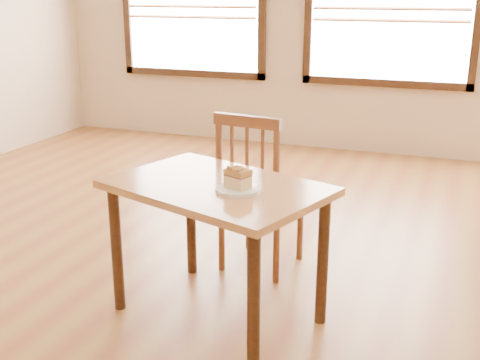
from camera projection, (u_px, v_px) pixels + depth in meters
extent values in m
plane|color=brown|center=(205.00, 338.00, 3.06)|extent=(8.00, 8.00, 0.00)
plane|color=beige|center=(361.00, 9.00, 6.17)|extent=(7.00, 0.00, 7.00)
cube|color=#311D0D|center=(193.00, 73.00, 7.01)|extent=(1.76, 0.06, 0.08)
cube|color=#A15625|center=(191.00, 6.00, 6.76)|extent=(1.56, 0.05, 0.03)
cube|color=#A15625|center=(191.00, 17.00, 6.79)|extent=(1.56, 0.05, 0.03)
cube|color=#311D0D|center=(385.00, 83.00, 6.27)|extent=(1.76, 0.06, 0.08)
cube|color=#A15625|center=(390.00, 9.00, 6.01)|extent=(1.56, 0.05, 0.03)
cube|color=#A15625|center=(389.00, 20.00, 6.05)|extent=(1.56, 0.05, 0.03)
cube|color=#AA6C42|center=(217.00, 188.00, 3.06)|extent=(1.25, 1.03, 0.04)
cylinder|color=#311D0D|center=(117.00, 249.00, 3.25)|extent=(0.06, 0.06, 0.71)
cylinder|color=#311D0D|center=(254.00, 304.00, 2.68)|extent=(0.06, 0.06, 0.71)
cylinder|color=#311D0D|center=(191.00, 219.00, 3.67)|extent=(0.06, 0.06, 0.71)
cylinder|color=#311D0D|center=(323.00, 261.00, 3.11)|extent=(0.06, 0.06, 0.71)
cube|color=brown|center=(262.00, 191.00, 3.74)|extent=(0.51, 0.51, 0.04)
cylinder|color=brown|center=(300.00, 227.00, 3.89)|extent=(0.04, 0.04, 0.47)
cylinder|color=brown|center=(249.00, 217.00, 4.06)|extent=(0.04, 0.04, 0.47)
cylinder|color=brown|center=(276.00, 248.00, 3.58)|extent=(0.04, 0.04, 0.47)
cylinder|color=brown|center=(222.00, 236.00, 3.74)|extent=(0.04, 0.04, 0.47)
cylinder|color=brown|center=(276.00, 165.00, 3.40)|extent=(0.04, 0.04, 0.51)
cylinder|color=brown|center=(219.00, 156.00, 3.57)|extent=(0.04, 0.04, 0.51)
cube|color=brown|center=(247.00, 121.00, 3.41)|extent=(0.42, 0.09, 0.07)
cylinder|color=brown|center=(262.00, 164.00, 3.44)|extent=(0.02, 0.02, 0.44)
cylinder|color=brown|center=(247.00, 162.00, 3.49)|extent=(0.02, 0.02, 0.44)
cylinder|color=brown|center=(232.00, 160.00, 3.53)|extent=(0.02, 0.02, 0.44)
cylinder|color=white|center=(238.00, 189.00, 2.94)|extent=(0.22, 0.22, 0.02)
cylinder|color=white|center=(238.00, 190.00, 2.95)|extent=(0.15, 0.15, 0.01)
cube|color=#FFDB90|center=(238.00, 182.00, 2.93)|extent=(0.14, 0.12, 0.06)
cube|color=#3D1120|center=(238.00, 175.00, 2.92)|extent=(0.14, 0.12, 0.01)
cube|color=#AF6D37|center=(238.00, 172.00, 2.92)|extent=(0.14, 0.12, 0.03)
sphere|color=#AF6D37|center=(235.00, 170.00, 2.89)|extent=(0.01, 0.01, 0.01)
sphere|color=#AF6D37|center=(231.00, 168.00, 2.92)|extent=(0.01, 0.01, 0.01)
sphere|color=#AF6D37|center=(249.00, 169.00, 2.90)|extent=(0.02, 0.02, 0.02)
sphere|color=#AF6D37|center=(239.00, 171.00, 2.88)|extent=(0.02, 0.02, 0.02)
sphere|color=#AF6D37|center=(241.00, 169.00, 2.90)|extent=(0.02, 0.02, 0.02)
sphere|color=#AF6D37|center=(233.00, 169.00, 2.91)|extent=(0.02, 0.02, 0.02)
sphere|color=#AF6D37|center=(228.00, 168.00, 2.92)|extent=(0.02, 0.02, 0.02)
sphere|color=#AF6D37|center=(229.00, 168.00, 2.92)|extent=(0.02, 0.02, 0.02)
sphere|color=#AF6D37|center=(241.00, 172.00, 2.86)|extent=(0.02, 0.02, 0.02)
sphere|color=#AF6D37|center=(236.00, 168.00, 2.93)|extent=(0.02, 0.02, 0.02)
sphere|color=#AF6D37|center=(244.00, 169.00, 2.91)|extent=(0.02, 0.02, 0.02)
sphere|color=#AF6D37|center=(241.00, 171.00, 2.87)|extent=(0.02, 0.02, 0.02)
sphere|color=#AF6D37|center=(240.00, 167.00, 2.94)|extent=(0.01, 0.01, 0.01)
sphere|color=#AF6D37|center=(239.00, 169.00, 2.91)|extent=(0.02, 0.02, 0.02)
sphere|color=#AF6D37|center=(240.00, 167.00, 2.94)|extent=(0.02, 0.02, 0.02)
sphere|color=#AF6D37|center=(239.00, 166.00, 2.95)|extent=(0.02, 0.02, 0.02)
sphere|color=#AF6D37|center=(233.00, 171.00, 2.98)|extent=(0.01, 0.01, 0.01)
sphere|color=#AF6D37|center=(226.00, 174.00, 2.95)|extent=(0.02, 0.02, 0.02)
sphere|color=#AF6D37|center=(229.00, 175.00, 2.96)|extent=(0.02, 0.02, 0.02)
sphere|color=#AF6D37|center=(228.00, 173.00, 2.95)|extent=(0.02, 0.02, 0.02)
sphere|color=#AF6D37|center=(228.00, 173.00, 2.96)|extent=(0.01, 0.01, 0.01)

